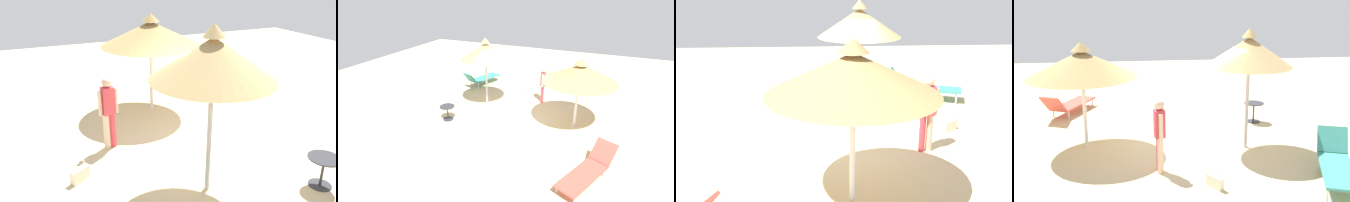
% 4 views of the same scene
% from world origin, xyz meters
% --- Properties ---
extents(ground, '(24.00, 24.00, 0.10)m').
position_xyz_m(ground, '(0.00, 0.00, -0.05)').
color(ground, beige).
extents(parasol_umbrella_edge, '(2.63, 2.63, 2.62)m').
position_xyz_m(parasol_umbrella_edge, '(2.52, 0.35, 2.10)').
color(parasol_umbrella_edge, white).
rests_on(parasol_umbrella_edge, ground).
extents(parasol_umbrella_far_left, '(2.05, 2.05, 2.94)m').
position_xyz_m(parasol_umbrella_far_left, '(-1.40, 0.83, 2.39)').
color(parasol_umbrella_far_left, '#B2B2B7').
rests_on(parasol_umbrella_far_left, ground).
extents(lounge_chair_near_left, '(1.30, 2.21, 0.87)m').
position_xyz_m(lounge_chair_near_left, '(-2.75, 2.84, 0.40)').
color(lounge_chair_near_left, teal).
rests_on(lounge_chair_near_left, ground).
extents(person_standing_back, '(0.25, 0.44, 1.61)m').
position_xyz_m(person_standing_back, '(0.80, 2.00, 0.90)').
color(person_standing_back, beige).
rests_on(person_standing_back, ground).
extents(handbag, '(0.33, 0.40, 0.44)m').
position_xyz_m(handbag, '(-0.24, 2.86, 0.15)').
color(handbag, beige).
rests_on(handbag, ground).
extents(side_table_round, '(0.59, 0.59, 0.58)m').
position_xyz_m(side_table_round, '(-2.17, -1.10, 0.40)').
color(side_table_round, '#2D2D33').
rests_on(side_table_round, ground).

